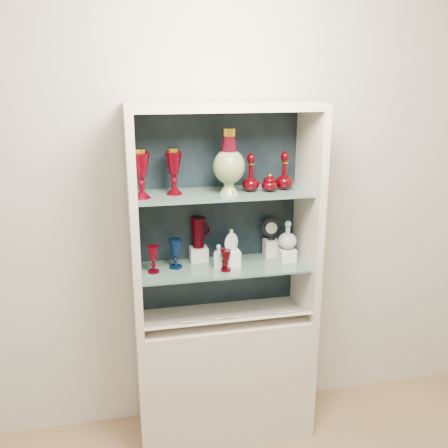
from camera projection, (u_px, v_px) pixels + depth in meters
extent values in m
cube|color=beige|center=(216.00, 197.00, 2.87)|extent=(3.50, 0.02, 2.80)
cube|color=beige|center=(224.00, 373.00, 2.95)|extent=(1.00, 0.40, 0.75)
cube|color=black|center=(217.00, 211.00, 2.86)|extent=(0.98, 0.02, 1.15)
cube|color=beige|center=(134.00, 225.00, 2.59)|extent=(0.04, 0.40, 1.15)
cube|color=beige|center=(308.00, 215.00, 2.78)|extent=(0.04, 0.40, 1.15)
cube|color=beige|center=(224.00, 106.00, 2.51)|extent=(1.00, 0.40, 0.04)
cube|color=slate|center=(223.00, 267.00, 2.78)|extent=(0.92, 0.34, 0.01)
cube|color=slate|center=(223.00, 194.00, 2.66)|extent=(0.92, 0.34, 0.01)
cube|color=beige|center=(228.00, 320.00, 2.73)|extent=(0.92, 0.17, 0.09)
cube|color=white|center=(231.00, 318.00, 2.73)|extent=(0.10, 0.06, 0.03)
cube|color=white|center=(188.00, 322.00, 2.69)|extent=(0.10, 0.06, 0.03)
cube|color=white|center=(284.00, 312.00, 2.79)|extent=(0.10, 0.06, 0.03)
cube|color=white|center=(224.00, 318.00, 2.73)|extent=(0.10, 0.06, 0.03)
cube|color=silver|center=(199.00, 254.00, 2.86)|extent=(0.10, 0.10, 0.08)
cube|color=silver|center=(231.00, 258.00, 2.77)|extent=(0.09, 0.09, 0.09)
cube|color=silver|center=(287.00, 254.00, 2.86)|extent=(0.09, 0.09, 0.07)
cube|color=silver|center=(271.00, 248.00, 2.92)|extent=(0.08, 0.08, 0.10)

